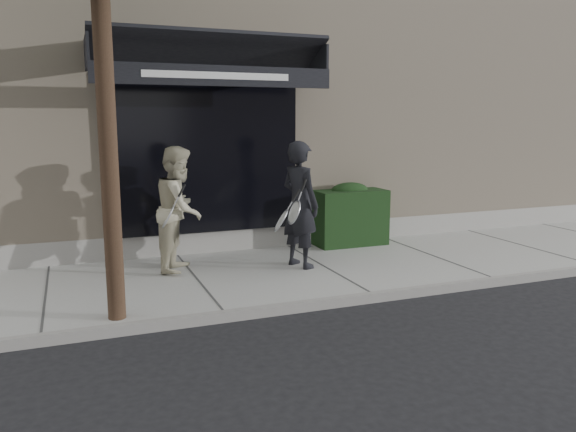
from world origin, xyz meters
name	(u,v)px	position (x,y,z in m)	size (l,w,h in m)	color
ground	(323,273)	(0.00, 0.00, 0.00)	(80.00, 80.00, 0.00)	black
sidewalk	(323,269)	(0.00, 0.00, 0.06)	(20.00, 3.00, 0.12)	#9D9D97
curb	(372,297)	(0.00, -1.55, 0.07)	(20.00, 0.10, 0.14)	gray
building_facade	(233,104)	(-0.01, 4.96, 2.74)	(14.30, 8.04, 5.64)	beige
hedge	(349,215)	(1.10, 1.25, 0.66)	(1.30, 0.70, 1.14)	black
pedestrian_front	(300,205)	(-0.36, 0.09, 1.09)	(0.91, 0.93, 1.94)	black
pedestrian_back	(180,209)	(-2.11, 0.56, 1.06)	(1.02, 1.12, 1.87)	#B7AF92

